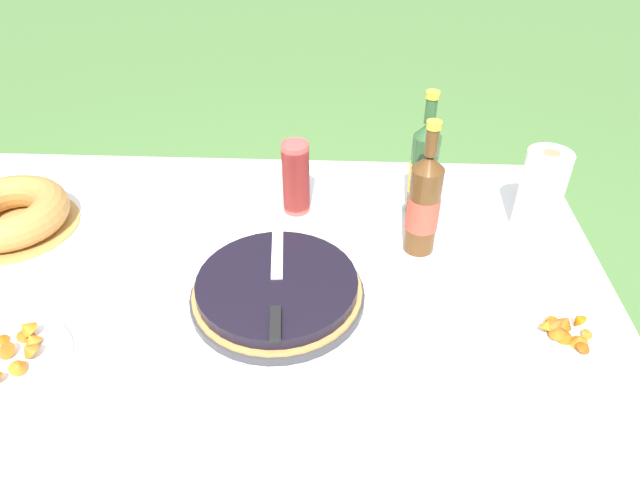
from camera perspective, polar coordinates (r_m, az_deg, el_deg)
The scene contains 12 objects.
ground_plane at distance 1.92m, azimuth -6.12°, elevation -20.68°, with size 16.00×16.00×0.00m, color #568442.
garden_table at distance 1.39m, azimuth -7.93°, elevation -5.73°, with size 1.72×1.11×0.74m.
tablecloth at distance 1.36m, azimuth -8.11°, elevation -4.15°, with size 1.73×1.12×0.10m.
berry_tart at distance 1.27m, azimuth -4.28°, elevation -5.01°, with size 0.39×0.39×0.06m.
serving_knife at distance 1.22m, azimuth -4.38°, elevation -4.72°, with size 0.06×0.38×0.01m.
bundt_cake at distance 1.67m, azimuth -28.58°, elevation 2.36°, with size 0.32×0.32×0.09m.
cup_stack at distance 1.51m, azimuth -2.43°, elevation 6.22°, with size 0.07×0.07×0.20m.
cider_bottle_green at distance 1.51m, azimuth 10.31°, elevation 7.02°, with size 0.07×0.07×0.34m.
cider_bottle_amber at distance 1.37m, azimuth 10.32°, elevation 3.55°, with size 0.08×0.08×0.34m.
snack_plate_near at distance 1.28m, azimuth 23.44°, elevation -9.01°, with size 0.19×0.19×0.06m.
snack_plate_left at distance 1.30m, azimuth -28.54°, elevation -10.24°, with size 0.24×0.24×0.06m.
paper_towel_roll at distance 1.53m, azimuth 21.21°, elevation 4.47°, with size 0.11×0.11×0.22m.
Camera 1 is at (0.24, -1.00, 1.62)m, focal length 32.00 mm.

